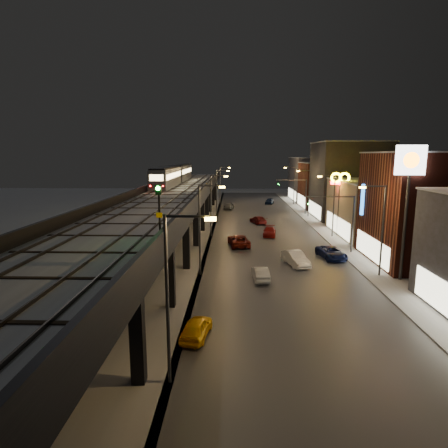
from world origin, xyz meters
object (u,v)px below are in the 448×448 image
object	(u,v)px
car_taxi	(196,329)
car_far_white	(229,206)
subway_train	(174,174)
rail_signal	(159,200)
car_mid_silver	(239,241)
sign_citgo	(409,177)
car_mid_dark	(258,220)
car_onc_red	(269,201)
car_onc_dark	(331,253)
car_near_white	(260,274)
car_onc_silver	(295,259)
car_onc_white	(269,232)

from	to	relation	value
car_taxi	car_far_white	bearing A→B (deg)	-82.26
subway_train	rail_signal	size ratio (longest dim) A/B	9.92
car_mid_silver	sign_citgo	xyz separation A→B (m)	(15.20, -13.27, 9.15)
car_mid_dark	car_onc_red	world-z (taller)	car_onc_red
car_taxi	car_mid_dark	world-z (taller)	car_mid_dark
car_far_white	sign_citgo	xyz separation A→B (m)	(16.91, -47.00, 9.15)
rail_signal	sign_citgo	xyz separation A→B (m)	(20.60, 11.17, 0.89)
car_onc_dark	sign_citgo	xyz separation A→B (m)	(4.62, -7.47, 9.20)
car_onc_dark	sign_citgo	size ratio (longest dim) A/B	0.39
rail_signal	car_mid_dark	distance (m)	42.59
car_taxi	car_near_white	distance (m)	12.60
subway_train	car_onc_dark	bearing A→B (deg)	-51.52
rail_signal	car_mid_silver	distance (m)	26.35
rail_signal	car_mid_silver	bearing A→B (deg)	77.55
subway_train	car_near_white	world-z (taller)	subway_train
car_onc_silver	car_mid_silver	bearing A→B (deg)	110.78
rail_signal	car_onc_red	xyz separation A→B (m)	(13.38, 67.16, -8.28)
rail_signal	car_onc_silver	world-z (taller)	rail_signal
car_mid_silver	car_onc_white	size ratio (longest dim) A/B	1.20
subway_train	rail_signal	bearing A→B (deg)	-82.21
car_mid_silver	car_onc_dark	xyz separation A→B (m)	(10.58, -5.80, -0.05)
car_taxi	car_onc_silver	size ratio (longest dim) A/B	0.83
car_onc_red	car_taxi	bearing A→B (deg)	-84.42
car_mid_dark	car_onc_white	xyz separation A→B (m)	(1.03, -10.02, -0.02)
rail_signal	car_onc_silver	bearing A→B (deg)	54.30
car_onc_white	car_onc_red	world-z (taller)	car_onc_red
car_onc_silver	rail_signal	bearing A→B (deg)	-140.06
car_near_white	car_onc_white	distance (m)	19.99
car_taxi	car_near_white	xyz separation A→B (m)	(4.97, 11.57, -0.01)
car_mid_silver	car_onc_dark	size ratio (longest dim) A/B	1.07
car_taxi	car_onc_red	bearing A→B (deg)	-90.20
sign_citgo	car_near_white	bearing A→B (deg)	-179.14
car_taxi	car_onc_red	world-z (taller)	car_onc_red
car_mid_silver	car_mid_dark	bearing A→B (deg)	-110.47
car_taxi	car_far_white	xyz separation A→B (m)	(1.38, 58.78, 0.08)
rail_signal	car_onc_red	distance (m)	68.98
car_far_white	sign_citgo	size ratio (longest dim) A/B	0.34
car_near_white	car_onc_white	xyz separation A→B (m)	(2.71, 19.81, 0.00)
car_taxi	car_far_white	size ratio (longest dim) A/B	0.89
car_onc_dark	car_onc_red	bearing A→B (deg)	83.33
car_mid_dark	car_onc_silver	distance (m)	25.03
subway_train	car_onc_dark	distance (m)	36.75
car_taxi	car_near_white	size ratio (longest dim) A/B	0.99
car_mid_silver	sign_citgo	bearing A→B (deg)	130.74
car_taxi	car_mid_dark	xyz separation A→B (m)	(6.65, 41.40, 0.01)
subway_train	car_mid_silver	xyz separation A→B (m)	(11.80, -22.36, -7.49)
car_onc_white	car_far_white	bearing A→B (deg)	110.03
car_onc_white	car_near_white	bearing A→B (deg)	-90.74
car_onc_white	car_taxi	bearing A→B (deg)	-96.71
car_far_white	car_onc_red	xyz separation A→B (m)	(9.69, 8.99, -0.02)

